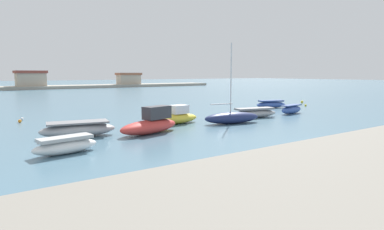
# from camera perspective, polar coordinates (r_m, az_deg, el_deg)

# --- Properties ---
(ground_plane) EXTENTS (400.00, 400.00, 0.00)m
(ground_plane) POSITION_cam_1_polar(r_m,az_deg,el_deg) (20.57, 27.61, -5.12)
(ground_plane) COLOR slate
(moored_boat_0) EXTENTS (3.49, 1.61, 0.90)m
(moored_boat_0) POSITION_cam_1_polar(r_m,az_deg,el_deg) (18.06, -21.37, -5.03)
(moored_boat_0) COLOR white
(moored_boat_0) RESTS_ON ground
(moored_boat_1) EXTENTS (5.02, 2.62, 1.01)m
(moored_boat_1) POSITION_cam_1_polar(r_m,az_deg,el_deg) (22.51, -19.41, -2.41)
(moored_boat_1) COLOR #9E9EA3
(moored_boat_1) RESTS_ON ground
(moored_boat_2) EXTENTS (5.17, 2.83, 1.85)m
(moored_boat_2) POSITION_cam_1_polar(r_m,az_deg,el_deg) (22.68, -7.25, -1.57)
(moored_boat_2) COLOR #C63833
(moored_boat_2) RESTS_ON ground
(moored_boat_3) EXTENTS (4.01, 1.85, 1.53)m
(moored_boat_3) POSITION_cam_1_polar(r_m,az_deg,el_deg) (26.93, -2.55, -0.34)
(moored_boat_3) COLOR yellow
(moored_boat_3) RESTS_ON ground
(moored_boat_4) EXTENTS (5.14, 2.49, 6.60)m
(moored_boat_4) POSITION_cam_1_polar(r_m,az_deg,el_deg) (27.08, 7.06, -0.43)
(moored_boat_4) COLOR navy
(moored_boat_4) RESTS_ON ground
(moored_boat_5) EXTENTS (4.92, 2.26, 0.92)m
(moored_boat_5) POSITION_cam_1_polar(r_m,az_deg,el_deg) (31.05, 10.94, 0.35)
(moored_boat_5) COLOR #9E9EA3
(moored_boat_5) RESTS_ON ground
(moored_boat_6) EXTENTS (3.53, 1.46, 0.93)m
(moored_boat_6) POSITION_cam_1_polar(r_m,az_deg,el_deg) (35.01, 17.10, 0.95)
(moored_boat_6) COLOR #3856A8
(moored_boat_6) RESTS_ON ground
(moored_boat_7) EXTENTS (3.93, 2.31, 0.93)m
(moored_boat_7) POSITION_cam_1_polar(r_m,az_deg,el_deg) (40.31, 13.75, 1.85)
(moored_boat_7) COLOR #3856A8
(moored_boat_7) RESTS_ON ground
(mooring_buoy_0) EXTENTS (0.28, 0.28, 0.28)m
(mooring_buoy_0) POSITION_cam_1_polar(r_m,az_deg,el_deg) (43.43, 19.37, 1.63)
(mooring_buoy_0) COLOR yellow
(mooring_buoy_0) RESTS_ON ground
(mooring_buoy_1) EXTENTS (0.29, 0.29, 0.29)m
(mooring_buoy_1) POSITION_cam_1_polar(r_m,az_deg,el_deg) (30.93, -28.07, -0.96)
(mooring_buoy_1) COLOR orange
(mooring_buoy_1) RESTS_ON ground
(mooring_buoy_2) EXTENTS (0.37, 0.37, 0.37)m
(mooring_buoy_2) POSITION_cam_1_polar(r_m,az_deg,el_deg) (47.84, 18.82, 2.20)
(mooring_buoy_2) COLOR yellow
(mooring_buoy_2) RESTS_ON ground
(mooring_buoy_3) EXTENTS (0.30, 0.30, 0.30)m
(mooring_buoy_3) POSITION_cam_1_polar(r_m,az_deg,el_deg) (32.33, -1.71, 0.24)
(mooring_buoy_3) COLOR white
(mooring_buoy_3) RESTS_ON ground
(mooring_buoy_4) EXTENTS (0.26, 0.26, 0.26)m
(mooring_buoy_4) POSITION_cam_1_polar(r_m,az_deg,el_deg) (32.48, -27.77, -0.61)
(mooring_buoy_4) COLOR white
(mooring_buoy_4) RESTS_ON ground
(distant_shoreline) EXTENTS (101.95, 9.22, 7.58)m
(distant_shoreline) POSITION_cam_1_polar(r_m,az_deg,el_deg) (96.13, -28.48, 5.25)
(distant_shoreline) COLOR #9E998C
(distant_shoreline) RESTS_ON ground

